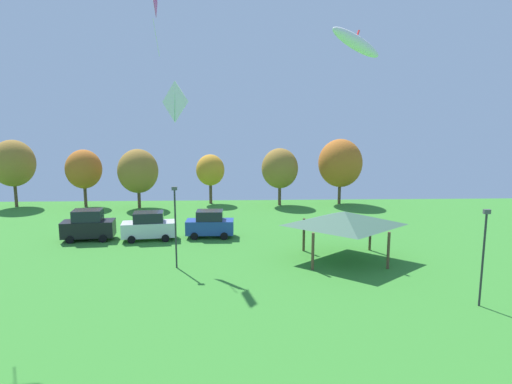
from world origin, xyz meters
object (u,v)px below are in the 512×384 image
(light_post_0, at_px, (175,222))
(treeline_tree_0, at_px, (13,163))
(kite_flying_5, at_px, (155,0))
(kite_flying_9, at_px, (175,102))
(treeline_tree_5, at_px, (340,163))
(light_post_1, at_px, (483,252))
(treeline_tree_2, at_px, (138,171))
(parked_car_leftmost, at_px, (88,225))
(treeline_tree_1, at_px, (84,169))
(park_pavilion, at_px, (344,218))
(parked_car_third_from_left, at_px, (210,224))
(treeline_tree_3, at_px, (210,170))
(treeline_tree_4, at_px, (280,168))
(parked_car_second_from_left, at_px, (149,226))
(kite_flying_11, at_px, (356,43))

(light_post_0, height_order, treeline_tree_0, treeline_tree_0)
(kite_flying_5, relative_size, kite_flying_9, 1.88)
(treeline_tree_0, distance_m, treeline_tree_5, 38.00)
(light_post_1, xyz_separation_m, treeline_tree_2, (-24.81, 28.27, 1.13))
(parked_car_leftmost, xyz_separation_m, treeline_tree_1, (-5.08, 14.70, 3.11))
(park_pavilion, xyz_separation_m, light_post_1, (5.70, -8.58, 0.05))
(park_pavilion, bearing_deg, treeline_tree_1, 140.95)
(parked_car_third_from_left, distance_m, treeline_tree_3, 15.84)
(treeline_tree_0, distance_m, treeline_tree_2, 14.60)
(kite_flying_5, xyz_separation_m, light_post_1, (19.55, -12.73, -15.86))
(treeline_tree_1, bearing_deg, kite_flying_5, -54.82)
(park_pavilion, relative_size, treeline_tree_1, 1.02)
(treeline_tree_0, bearing_deg, kite_flying_5, -40.51)
(treeline_tree_1, xyz_separation_m, treeline_tree_5, (29.89, 0.69, 0.52))
(light_post_1, height_order, treeline_tree_2, treeline_tree_2)
(kite_flying_9, bearing_deg, light_post_1, -30.25)
(treeline_tree_0, distance_m, treeline_tree_4, 30.76)
(kite_flying_9, distance_m, treeline_tree_4, 22.30)
(parked_car_second_from_left, bearing_deg, treeline_tree_4, 42.94)
(parked_car_third_from_left, height_order, treeline_tree_4, treeline_tree_4)
(parked_car_third_from_left, relative_size, light_post_1, 0.75)
(kite_flying_9, distance_m, treeline_tree_2, 20.38)
(parked_car_second_from_left, height_order, treeline_tree_1, treeline_tree_1)
(kite_flying_9, height_order, treeline_tree_3, kite_flying_9)
(light_post_0, xyz_separation_m, treeline_tree_0, (-21.62, 22.52, 1.82))
(parked_car_leftmost, height_order, park_pavilion, park_pavilion)
(parked_car_third_from_left, distance_m, treeline_tree_2, 16.13)
(parked_car_leftmost, bearing_deg, treeline_tree_4, 34.28)
(treeline_tree_0, bearing_deg, parked_car_second_from_left, -39.60)
(parked_car_second_from_left, distance_m, treeline_tree_3, 17.02)
(kite_flying_11, xyz_separation_m, light_post_0, (-10.25, 7.25, -10.78))
(kite_flying_11, height_order, park_pavilion, kite_flying_11)
(parked_car_second_from_left, relative_size, parked_car_third_from_left, 1.13)
(parked_car_leftmost, distance_m, light_post_0, 11.46)
(light_post_0, distance_m, treeline_tree_5, 28.18)
(kite_flying_11, height_order, parked_car_leftmost, kite_flying_11)
(kite_flying_9, bearing_deg, parked_car_second_from_left, 127.30)
(kite_flying_5, xyz_separation_m, treeline_tree_5, (18.22, 17.25, -14.08))
(treeline_tree_0, bearing_deg, treeline_tree_5, 0.53)
(parked_car_second_from_left, distance_m, treeline_tree_1, 18.26)
(light_post_1, bearing_deg, kite_flying_5, 146.93)
(park_pavilion, distance_m, light_post_1, 10.30)
(kite_flying_11, bearing_deg, treeline_tree_4, 92.17)
(light_post_0, bearing_deg, kite_flying_11, -35.29)
(parked_car_second_from_left, relative_size, treeline_tree_5, 0.60)
(treeline_tree_1, xyz_separation_m, treeline_tree_3, (14.44, 1.43, -0.34))
(light_post_1, bearing_deg, treeline_tree_2, 131.28)
(light_post_0, distance_m, light_post_1, 19.08)
(treeline_tree_2, bearing_deg, kite_flying_5, -71.30)
(kite_flying_5, height_order, treeline_tree_4, kite_flying_5)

